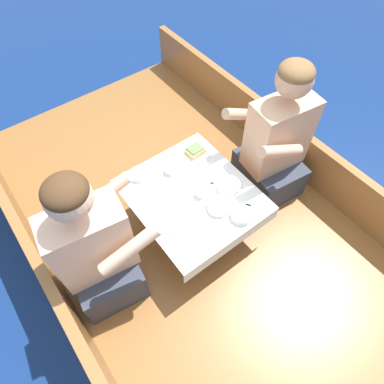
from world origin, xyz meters
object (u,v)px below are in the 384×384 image
Objects in this scene: person_port at (96,250)px; coffee_cup_port at (202,192)px; sandwich at (195,151)px; person_starboard at (275,144)px; coffee_cup_starboard at (171,169)px.

person_port reaches higher than coffee_cup_port.
sandwich is 0.34m from coffee_cup_port.
person_port is 10.64× the size of coffee_cup_port.
coffee_cup_port reaches higher than sandwich.
person_port reaches higher than sandwich.
person_port is 0.97× the size of person_starboard.
sandwich is at bearing -27.25° from person_starboard.
sandwich is 0.22m from coffee_cup_starboard.
person_port is at bearing -160.20° from coffee_cup_starboard.
person_starboard reaches higher than person_port.
person_port is 0.70m from coffee_cup_port.
person_starboard is 8.98× the size of sandwich.
person_starboard is at bearing -0.77° from coffee_cup_port.
coffee_cup_port is 0.27m from coffee_cup_starboard.
coffee_cup_starboard is (-0.66, 0.27, -0.04)m from person_starboard.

